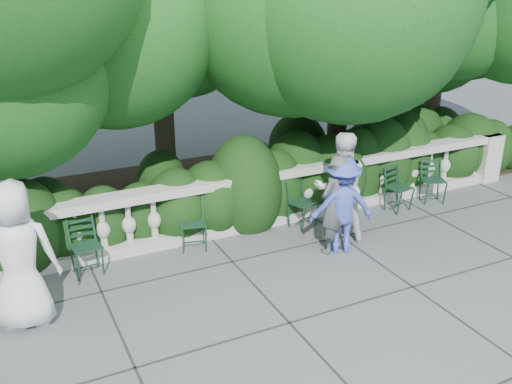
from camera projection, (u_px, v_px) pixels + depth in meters
name	position (u px, v px, depth m)	size (l,w,h in m)	color
ground	(286.00, 278.00, 8.30)	(90.00, 90.00, 0.00)	#484B4F
balustrade	(235.00, 205.00, 9.63)	(12.00, 0.44, 1.00)	#9E998E
shrub_hedge	(210.00, 206.00, 10.81)	(15.00, 2.60, 1.70)	black
chair_b	(92.00, 277.00, 8.33)	(0.44, 0.48, 0.84)	black
chair_c	(309.00, 229.00, 9.87)	(0.44, 0.48, 0.84)	black
chair_d	(195.00, 253.00, 9.05)	(0.44, 0.48, 0.84)	black
chair_e	(403.00, 213.00, 10.52)	(0.44, 0.48, 0.84)	black
chair_f	(434.00, 205.00, 10.87)	(0.44, 0.48, 0.84)	black
person_businessman	(18.00, 256.00, 6.93)	(0.94, 0.61, 1.92)	silver
person_woman_grey	(334.00, 205.00, 8.83)	(0.58, 0.38, 1.60)	#424347
person_casual_man	(340.00, 187.00, 9.18)	(0.89, 0.70, 1.84)	white
person_older_blue	(342.00, 205.00, 8.86)	(1.00, 0.58, 1.55)	#3646A2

